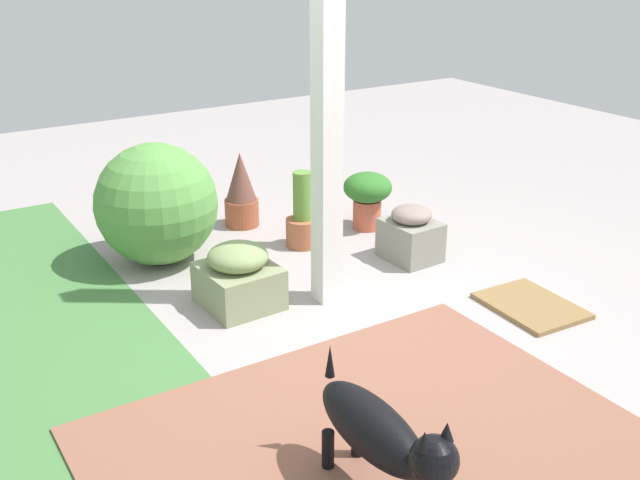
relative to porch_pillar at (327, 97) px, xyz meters
name	(u,v)px	position (x,y,z in m)	size (l,w,h in m)	color
ground_plane	(360,323)	(-0.39, 0.01, -1.29)	(12.00, 12.00, 0.00)	#A69A99
brick_path	(372,446)	(-1.38, 0.64, -1.28)	(1.80, 2.40, 0.02)	brown
porch_pillar	(327,97)	(0.00, 0.00, 0.00)	(0.14, 0.14, 2.58)	white
stone_planter_nearest	(411,234)	(0.22, -0.85, -1.10)	(0.40, 0.34, 0.40)	gray
stone_planter_mid	(239,277)	(0.21, 0.51, -1.10)	(0.48, 0.45, 0.41)	gray
round_shrub	(156,204)	(1.13, 0.67, -0.86)	(0.85, 0.85, 0.85)	#569543
terracotta_pot_tall	(302,220)	(0.84, -0.33, -1.09)	(0.25, 0.25, 0.57)	#A95B3D
terracotta_pot_spiky	(241,191)	(1.46, -0.14, -1.00)	(0.27, 0.27, 0.60)	#A04E32
terracotta_pot_broad	(367,194)	(0.87, -0.94, -1.01)	(0.38, 0.38, 0.45)	#BC5840
dog	(380,434)	(-1.66, 0.82, -0.97)	(0.81, 0.22, 0.56)	black
doormat	(531,306)	(-0.79, -1.00, -1.27)	(0.60, 0.46, 0.03)	olive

